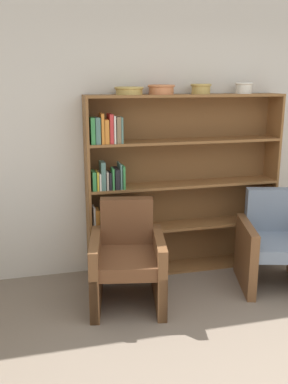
{
  "coord_description": "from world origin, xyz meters",
  "views": [
    {
      "loc": [
        -1.63,
        -1.79,
        1.97
      ],
      "look_at": [
        -0.69,
        1.92,
        0.95
      ],
      "focal_mm": 40.0,
      "sensor_mm": 36.0,
      "label": 1
    }
  ],
  "objects": [
    {
      "name": "wall_back",
      "position": [
        0.0,
        2.42,
        1.38
      ],
      "size": [
        12.0,
        0.06,
        2.75
      ],
      "color": "silver",
      "rests_on": "ground"
    },
    {
      "name": "bookshelf",
      "position": [
        -0.37,
        2.25,
        0.9
      ],
      "size": [
        1.99,
        0.3,
        1.82
      ],
      "color": "brown",
      "rests_on": "ground"
    },
    {
      "name": "bowl_brass",
      "position": [
        -0.76,
        2.23,
        1.86
      ],
      "size": [
        0.27,
        0.27,
        0.07
      ],
      "color": "tan",
      "rests_on": "bookshelf"
    },
    {
      "name": "bowl_slate",
      "position": [
        -0.45,
        2.23,
        1.87
      ],
      "size": [
        0.26,
        0.26,
        0.09
      ],
      "color": "#C67547",
      "rests_on": "bookshelf"
    },
    {
      "name": "bowl_cream",
      "position": [
        -0.04,
        2.23,
        1.88
      ],
      "size": [
        0.21,
        0.21,
        0.1
      ],
      "color": "tan",
      "rests_on": "bookshelf"
    },
    {
      "name": "bowl_sage",
      "position": [
        0.41,
        2.23,
        1.88
      ],
      "size": [
        0.18,
        0.18,
        0.11
      ],
      "color": "silver",
      "rests_on": "bookshelf"
    },
    {
      "name": "armchair_leather",
      "position": [
        -0.91,
        1.66,
        0.41
      ],
      "size": [
        0.76,
        0.79,
        0.91
      ],
      "rotation": [
        0.0,
        0.0,
        2.95
      ],
      "color": "brown",
      "rests_on": "ground"
    },
    {
      "name": "armchair_cushioned",
      "position": [
        0.55,
        1.66,
        0.41
      ],
      "size": [
        0.8,
        0.82,
        0.91
      ],
      "rotation": [
        0.0,
        0.0,
        2.88
      ],
      "color": "brown",
      "rests_on": "ground"
    }
  ]
}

